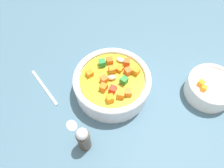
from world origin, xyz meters
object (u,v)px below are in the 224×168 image
Objects in this scene: spoon at (55,102)px; pepper_shaker at (84,139)px; soup_bowl_main at (112,83)px; side_bowl_small at (210,88)px.

pepper_shaker is at bearing -0.08° from spoon.
spoon is (-6.64, -13.09, -2.88)cm from soup_bowl_main.
spoon is 14.00cm from pepper_shaker.
pepper_shaker is (6.83, -13.91, 0.87)cm from soup_bowl_main.
pepper_shaker is (-9.77, -31.58, 1.59)cm from side_bowl_small.
spoon is 38.61cm from side_bowl_small.
pepper_shaker reaches higher than spoon.
soup_bowl_main is 1.59× the size of side_bowl_small.
soup_bowl_main is 0.89× the size of spoon.
spoon is at bearing -127.06° from side_bowl_small.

